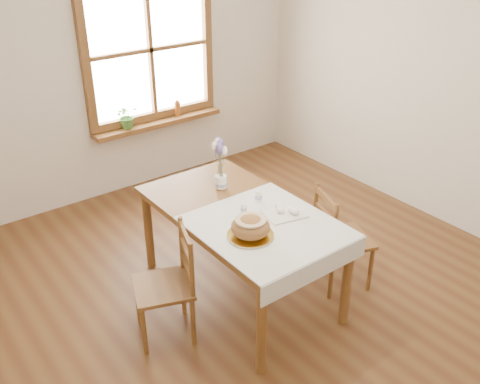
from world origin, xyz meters
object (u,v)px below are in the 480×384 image
at_px(chair_left, 163,285).
at_px(flower_vase, 221,183).
at_px(dining_table, 240,220).
at_px(bread_plate, 250,236).
at_px(chair_right, 344,238).

relative_size(chair_left, flower_vase, 8.20).
distance_m(dining_table, bread_plate, 0.40).
height_order(chair_right, bread_plate, chair_right).
bearing_deg(chair_right, chair_left, 96.78).
bearing_deg(dining_table, flower_vase, 76.38).
height_order(dining_table, chair_right, chair_right).
bearing_deg(flower_vase, bread_plate, -110.18).
relative_size(bread_plate, flower_vase, 3.00).
xyz_separation_m(chair_left, chair_right, (1.43, -0.34, 0.00)).
bearing_deg(chair_right, flower_vase, 60.46).
bearing_deg(chair_left, dining_table, 114.17).
bearing_deg(flower_vase, chair_right, -49.63).
xyz_separation_m(dining_table, flower_vase, (0.09, 0.37, 0.14)).
bearing_deg(bread_plate, chair_left, 151.10).
height_order(chair_left, bread_plate, chair_left).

